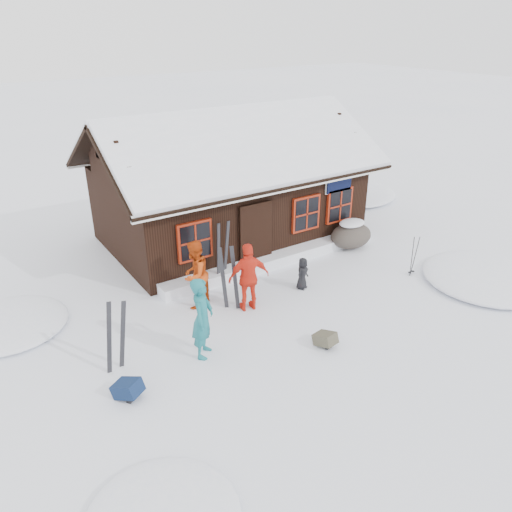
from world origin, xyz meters
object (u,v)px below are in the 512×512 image
object	(u,v)px
ski_poles	(414,257)
backpack_blue	(128,391)
skier_orange_left	(195,275)
skier_crouched	(302,273)
boulder	(351,235)
skier_orange_right	(249,277)
skier_teal	(202,318)
backpack_olive	(325,341)
ski_pair_left	(116,337)

from	to	relation	value
ski_poles	backpack_blue	bearing A→B (deg)	-176.70
skier_orange_left	skier_crouched	distance (m)	3.06
skier_orange_left	ski_poles	world-z (taller)	skier_orange_left
boulder	skier_orange_right	bearing A→B (deg)	-163.64
skier_teal	boulder	xyz separation A→B (m)	(6.84, 2.55, -0.53)
backpack_blue	backpack_olive	bearing A→B (deg)	-42.81
skier_orange_left	boulder	bearing A→B (deg)	149.20
boulder	backpack_olive	xyz separation A→B (m)	(-4.36, -3.82, -0.30)
ski_pair_left	backpack_blue	distance (m)	1.21
skier_crouched	backpack_olive	xyz separation A→B (m)	(-1.27, -2.48, -0.33)
skier_orange_right	backpack_blue	xyz separation A→B (m)	(-3.86, -1.53, -0.78)
ski_pair_left	backpack_olive	bearing A→B (deg)	-15.88
skier_teal	ski_poles	bearing A→B (deg)	-47.12
skier_orange_left	boulder	world-z (taller)	skier_orange_left
backpack_olive	skier_teal	bearing A→B (deg)	143.66
skier_teal	skier_crouched	bearing A→B (deg)	-29.87
skier_orange_left	ski_pair_left	xyz separation A→B (m)	(-2.60, -1.44, -0.12)
backpack_blue	ski_pair_left	bearing A→B (deg)	47.65
skier_teal	skier_orange_right	bearing A→B (deg)	-17.82
skier_orange_right	boulder	world-z (taller)	skier_orange_right
skier_teal	ski_pair_left	world-z (taller)	skier_teal
skier_crouched	ski_poles	size ratio (longest dim) A/B	0.75
skier_orange_left	backpack_blue	size ratio (longest dim) A/B	3.43
skier_teal	boulder	distance (m)	7.32
boulder	ski_pair_left	distance (m)	8.84
ski_pair_left	skier_orange_left	bearing A→B (deg)	36.29
skier_orange_left	backpack_blue	distance (m)	3.78
skier_teal	boulder	bearing A→B (deg)	-27.38
ski_poles	ski_pair_left	bearing A→B (deg)	176.85
skier_orange_right	skier_teal	bearing A→B (deg)	42.66
skier_orange_left	skier_orange_right	bearing A→B (deg)	103.99
skier_orange_right	backpack_blue	size ratio (longest dim) A/B	3.44
ski_poles	backpack_blue	size ratio (longest dim) A/B	2.31
backpack_blue	boulder	bearing A→B (deg)	-13.41
skier_teal	backpack_blue	bearing A→B (deg)	144.63
skier_orange_right	backpack_olive	xyz separation A→B (m)	(0.58, -2.37, -0.79)
ski_poles	boulder	bearing A→B (deg)	93.50
skier_orange_right	skier_crouched	distance (m)	1.90
skier_teal	skier_orange_right	xyz separation A→B (m)	(1.91, 1.10, -0.04)
ski_poles	backpack_olive	size ratio (longest dim) A/B	2.55
skier_crouched	boulder	world-z (taller)	skier_crouched
skier_teal	backpack_olive	bearing A→B (deg)	-74.77
skier_orange_right	boulder	xyz separation A→B (m)	(4.93, 1.45, -0.49)
skier_crouched	boulder	size ratio (longest dim) A/B	0.63
skier_teal	skier_orange_left	world-z (taller)	skier_teal
ski_pair_left	backpack_blue	bearing A→B (deg)	-92.79
backpack_olive	boulder	bearing A→B (deg)	31.83
skier_teal	skier_orange_left	distance (m)	2.17
skier_crouched	ski_poles	bearing A→B (deg)	-42.61
backpack_blue	skier_orange_right	bearing A→B (deg)	-10.46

